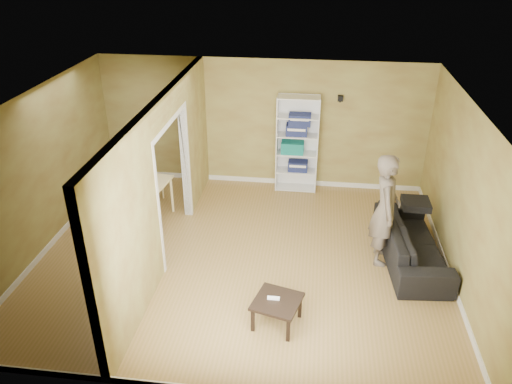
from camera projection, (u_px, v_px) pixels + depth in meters
room_shell at (241, 186)px, 7.55m from camera, size 6.50×6.50×6.50m
partition at (164, 181)px, 7.68m from camera, size 0.22×5.50×2.60m
wall_speaker at (340, 98)px, 9.46m from camera, size 0.10×0.10×0.10m
sofa at (413, 237)px, 7.92m from camera, size 2.25×1.11×0.83m
person at (387, 201)px, 7.60m from camera, size 0.80×0.63×2.15m
bookshelf at (297, 143)px, 9.91m from camera, size 0.82×0.36×1.95m
paper_box_navy_a at (298, 166)px, 10.07m from camera, size 0.39×0.25×0.20m
paper_box_teal at (292, 147)px, 9.90m from camera, size 0.45×0.29×0.23m
paper_box_navy_b at (297, 130)px, 9.72m from camera, size 0.41×0.27×0.21m
paper_box_navy_c at (300, 119)px, 9.61m from camera, size 0.42×0.28×0.22m
coffee_table at (277, 304)px, 6.61m from camera, size 0.59×0.59×0.39m
game_controller at (273, 298)px, 6.60m from camera, size 0.16×0.04×0.03m
dining_table at (135, 185)px, 8.99m from camera, size 1.19×0.79×0.74m
chair_left at (93, 190)px, 9.10m from camera, size 0.50×0.50×1.04m
chair_near at (122, 212)px, 8.53m from camera, size 0.54×0.54×0.91m
chair_far at (151, 178)px, 9.63m from camera, size 0.53×0.53×0.96m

